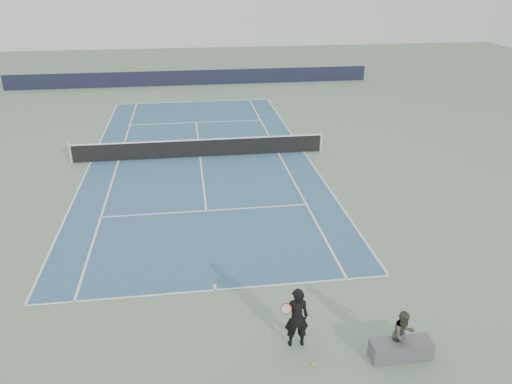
{
  "coord_description": "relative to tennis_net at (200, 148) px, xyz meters",
  "views": [
    {
      "loc": [
        -0.55,
        -24.46,
        8.84
      ],
      "look_at": [
        1.89,
        -7.27,
        1.1
      ],
      "focal_mm": 35.0,
      "sensor_mm": 36.0,
      "label": 1
    }
  ],
  "objects": [
    {
      "name": "windscreen_far",
      "position": [
        0.0,
        17.88,
        0.1
      ],
      "size": [
        30.0,
        0.25,
        1.2
      ],
      "primitive_type": "cube",
      "color": "black",
      "rests_on": "ground"
    },
    {
      "name": "spectator_bench",
      "position": [
        4.37,
        -15.37,
        -0.02
      ],
      "size": [
        1.61,
        0.86,
        1.36
      ],
      "color": "#55555A",
      "rests_on": "ground"
    },
    {
      "name": "tennis_ball",
      "position": [
        2.16,
        -15.36,
        -0.47
      ],
      "size": [
        0.07,
        0.07,
        0.07
      ],
      "primitive_type": "sphere",
      "color": "#BFEA2F",
      "rests_on": "ground"
    },
    {
      "name": "tennis_player",
      "position": [
        1.89,
        -14.53,
        0.35
      ],
      "size": [
        0.78,
        0.49,
        1.71
      ],
      "color": "black",
      "rests_on": "ground"
    },
    {
      "name": "ground",
      "position": [
        0.0,
        0.0,
        -0.5
      ],
      "size": [
        80.0,
        80.0,
        0.0
      ],
      "primitive_type": "plane",
      "color": "slate"
    },
    {
      "name": "tennis_net",
      "position": [
        0.0,
        0.0,
        0.0
      ],
      "size": [
        12.9,
        0.1,
        1.07
      ],
      "color": "silver",
      "rests_on": "ground"
    },
    {
      "name": "court_surface",
      "position": [
        0.0,
        0.0,
        -0.5
      ],
      "size": [
        10.97,
        23.77,
        0.01
      ],
      "primitive_type": "cube",
      "color": "#335D79",
      "rests_on": "ground"
    }
  ]
}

